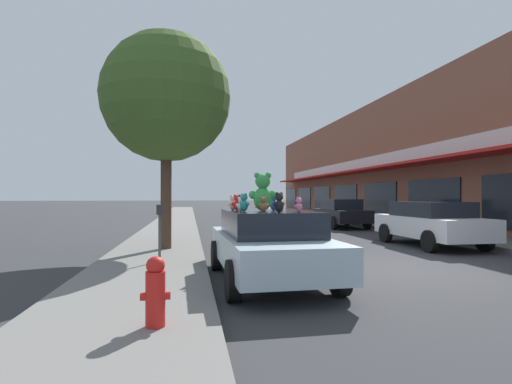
{
  "coord_description": "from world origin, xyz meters",
  "views": [
    {
      "loc": [
        -4.55,
        -8.1,
        1.61
      ],
      "look_at": [
        -2.89,
        1.89,
        1.71
      ],
      "focal_mm": 28.0,
      "sensor_mm": 36.0,
      "label": 1
    }
  ],
  "objects_px": {
    "teddy_bear_white": "(241,204)",
    "fire_hydrant": "(155,291)",
    "teddy_bear_yellow": "(280,202)",
    "parked_car_far_right": "(341,213)",
    "parking_meter": "(160,225)",
    "street_tree": "(166,98)",
    "plush_art_car": "(269,243)",
    "teddy_bear_pink": "(299,205)",
    "teddy_bear_blue": "(274,203)",
    "teddy_bear_cream": "(233,203)",
    "teddy_bear_teal": "(244,203)",
    "teddy_bear_red": "(237,203)",
    "teddy_bear_giant": "(263,192)",
    "teddy_bear_black": "(279,203)",
    "parked_car_far_center": "(431,222)",
    "teddy_bear_brown": "(264,204)"
  },
  "relations": [
    {
      "from": "teddy_bear_giant",
      "to": "street_tree",
      "type": "height_order",
      "value": "street_tree"
    },
    {
      "from": "parked_car_far_right",
      "to": "parking_meter",
      "type": "distance_m",
      "value": 13.04
    },
    {
      "from": "teddy_bear_giant",
      "to": "parked_car_far_right",
      "type": "height_order",
      "value": "teddy_bear_giant"
    },
    {
      "from": "teddy_bear_yellow",
      "to": "parking_meter",
      "type": "distance_m",
      "value": 2.77
    },
    {
      "from": "plush_art_car",
      "to": "teddy_bear_white",
      "type": "relative_size",
      "value": 16.49
    },
    {
      "from": "fire_hydrant",
      "to": "parking_meter",
      "type": "distance_m",
      "value": 4.59
    },
    {
      "from": "teddy_bear_white",
      "to": "teddy_bear_pink",
      "type": "bearing_deg",
      "value": 150.14
    },
    {
      "from": "teddy_bear_giant",
      "to": "parking_meter",
      "type": "xyz_separation_m",
      "value": [
        -2.02,
        1.78,
        -0.73
      ]
    },
    {
      "from": "teddy_bear_cream",
      "to": "teddy_bear_red",
      "type": "bearing_deg",
      "value": 82.11
    },
    {
      "from": "teddy_bear_teal",
      "to": "parked_car_far_right",
      "type": "relative_size",
      "value": 0.08
    },
    {
      "from": "teddy_bear_white",
      "to": "parking_meter",
      "type": "xyz_separation_m",
      "value": [
        -1.59,
        1.95,
        -0.5
      ]
    },
    {
      "from": "plush_art_car",
      "to": "teddy_bear_giant",
      "type": "distance_m",
      "value": 0.97
    },
    {
      "from": "teddy_bear_red",
      "to": "parking_meter",
      "type": "relative_size",
      "value": 0.24
    },
    {
      "from": "parking_meter",
      "to": "parked_car_far_right",
      "type": "bearing_deg",
      "value": 50.73
    },
    {
      "from": "plush_art_car",
      "to": "teddy_bear_cream",
      "type": "height_order",
      "value": "teddy_bear_cream"
    },
    {
      "from": "teddy_bear_black",
      "to": "parking_meter",
      "type": "relative_size",
      "value": 0.27
    },
    {
      "from": "teddy_bear_cream",
      "to": "teddy_bear_yellow",
      "type": "bearing_deg",
      "value": 169.4
    },
    {
      "from": "teddy_bear_giant",
      "to": "teddy_bear_black",
      "type": "xyz_separation_m",
      "value": [
        0.12,
        -0.85,
        -0.18
      ]
    },
    {
      "from": "teddy_bear_pink",
      "to": "teddy_bear_brown",
      "type": "bearing_deg",
      "value": -81.25
    },
    {
      "from": "plush_art_car",
      "to": "teddy_bear_cream",
      "type": "bearing_deg",
      "value": 143.97
    },
    {
      "from": "teddy_bear_giant",
      "to": "teddy_bear_yellow",
      "type": "distance_m",
      "value": 1.07
    },
    {
      "from": "teddy_bear_white",
      "to": "fire_hydrant",
      "type": "relative_size",
      "value": 0.33
    },
    {
      "from": "teddy_bear_blue",
      "to": "teddy_bear_cream",
      "type": "bearing_deg",
      "value": 11.36
    },
    {
      "from": "teddy_bear_giant",
      "to": "teddy_bear_cream",
      "type": "bearing_deg",
      "value": -29.57
    },
    {
      "from": "teddy_bear_teal",
      "to": "parking_meter",
      "type": "xyz_separation_m",
      "value": [
        -1.63,
        2.06,
        -0.54
      ]
    },
    {
      "from": "teddy_bear_pink",
      "to": "teddy_bear_yellow",
      "type": "bearing_deg",
      "value": -136.87
    },
    {
      "from": "teddy_bear_pink",
      "to": "street_tree",
      "type": "xyz_separation_m",
      "value": [
        -2.48,
        4.86,
        2.91
      ]
    },
    {
      "from": "teddy_bear_yellow",
      "to": "fire_hydrant",
      "type": "height_order",
      "value": "teddy_bear_yellow"
    },
    {
      "from": "teddy_bear_yellow",
      "to": "street_tree",
      "type": "bearing_deg",
      "value": 12.23
    },
    {
      "from": "street_tree",
      "to": "fire_hydrant",
      "type": "height_order",
      "value": "street_tree"
    },
    {
      "from": "teddy_bear_red",
      "to": "street_tree",
      "type": "xyz_separation_m",
      "value": [
        -1.56,
        3.71,
        2.89
      ]
    },
    {
      "from": "teddy_bear_black",
      "to": "teddy_bear_blue",
      "type": "xyz_separation_m",
      "value": [
        0.14,
        1.08,
        -0.02
      ]
    },
    {
      "from": "teddy_bear_red",
      "to": "teddy_bear_teal",
      "type": "bearing_deg",
      "value": 106.08
    },
    {
      "from": "street_tree",
      "to": "parking_meter",
      "type": "relative_size",
      "value": 4.76
    },
    {
      "from": "plush_art_car",
      "to": "teddy_bear_pink",
      "type": "relative_size",
      "value": 16.41
    },
    {
      "from": "teddy_bear_yellow",
      "to": "teddy_bear_pink",
      "type": "bearing_deg",
      "value": 149.93
    },
    {
      "from": "teddy_bear_black",
      "to": "teddy_bear_teal",
      "type": "relative_size",
      "value": 1.04
    },
    {
      "from": "street_tree",
      "to": "plush_art_car",
      "type": "bearing_deg",
      "value": -62.03
    },
    {
      "from": "parked_car_far_center",
      "to": "parked_car_far_right",
      "type": "bearing_deg",
      "value": 90.0
    },
    {
      "from": "teddy_bear_blue",
      "to": "teddy_bear_red",
      "type": "height_order",
      "value": "same"
    },
    {
      "from": "plush_art_car",
      "to": "teddy_bear_black",
      "type": "height_order",
      "value": "teddy_bear_black"
    },
    {
      "from": "teddy_bear_white",
      "to": "fire_hydrant",
      "type": "xyz_separation_m",
      "value": [
        -1.3,
        -2.61,
        -0.92
      ]
    },
    {
      "from": "teddy_bear_teal",
      "to": "teddy_bear_red",
      "type": "bearing_deg",
      "value": -22.54
    },
    {
      "from": "teddy_bear_blue",
      "to": "teddy_bear_pink",
      "type": "height_order",
      "value": "teddy_bear_blue"
    },
    {
      "from": "teddy_bear_yellow",
      "to": "fire_hydrant",
      "type": "bearing_deg",
      "value": 120.82
    },
    {
      "from": "fire_hydrant",
      "to": "teddy_bear_red",
      "type": "bearing_deg",
      "value": 67.23
    },
    {
      "from": "teddy_bear_blue",
      "to": "teddy_bear_brown",
      "type": "xyz_separation_m",
      "value": [
        -0.33,
        -0.68,
        -0.02
      ]
    },
    {
      "from": "teddy_bear_giant",
      "to": "parked_car_far_center",
      "type": "xyz_separation_m",
      "value": [
        6.23,
        4.23,
        -0.91
      ]
    },
    {
      "from": "teddy_bear_cream",
      "to": "teddy_bear_teal",
      "type": "relative_size",
      "value": 0.91
    },
    {
      "from": "teddy_bear_white",
      "to": "parked_car_far_right",
      "type": "bearing_deg",
      "value": -111.5
    }
  ]
}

